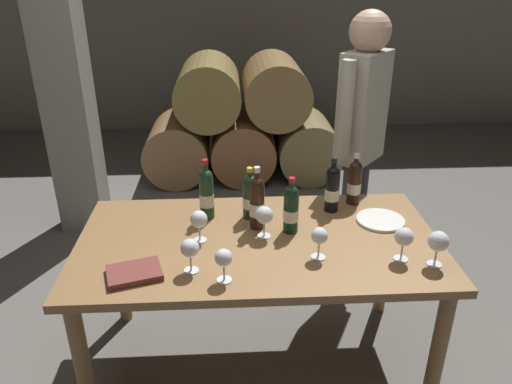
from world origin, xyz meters
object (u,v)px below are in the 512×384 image
(dining_table, at_px, (258,255))
(wine_glass_0, at_px, (404,238))
(wine_bottle_3, at_px, (250,196))
(wine_bottle_5, at_px, (332,188))
(wine_bottle_0, at_px, (355,182))
(wine_glass_4, at_px, (199,220))
(wine_glass_5, at_px, (224,259))
(wine_bottle_1, at_px, (207,193))
(wine_glass_2, at_px, (264,216))
(serving_plate, at_px, (380,220))
(wine_bottle_4, at_px, (257,202))
(wine_glass_1, at_px, (190,249))
(sommelier_presenting, at_px, (361,129))
(wine_glass_3, at_px, (319,237))
(tasting_notebook, at_px, (134,273))
(wine_bottle_2, at_px, (291,208))
(wine_glass_6, at_px, (438,242))

(dining_table, bearing_deg, wine_glass_0, -18.83)
(wine_bottle_3, relative_size, wine_bottle_5, 0.93)
(wine_bottle_0, xyz_separation_m, wine_glass_4, (-0.81, -0.35, -0.01))
(wine_bottle_3, bearing_deg, wine_glass_5, -103.51)
(wine_bottle_1, bearing_deg, wine_glass_2, -37.44)
(serving_plate, bearing_deg, wine_glass_0, -91.57)
(wine_bottle_4, bearing_deg, wine_glass_1, -129.69)
(sommelier_presenting, bearing_deg, wine_bottle_5, -118.07)
(wine_bottle_0, bearing_deg, wine_glass_2, -146.79)
(wine_glass_3, distance_m, tasting_notebook, 0.80)
(wine_bottle_2, bearing_deg, wine_glass_5, -129.40)
(wine_bottle_1, bearing_deg, wine_bottle_2, -22.28)
(wine_bottle_2, distance_m, wine_glass_4, 0.44)
(dining_table, xyz_separation_m, wine_bottle_1, (-0.25, 0.23, 0.23))
(wine_glass_5, bearing_deg, wine_glass_0, 8.34)
(wine_bottle_3, relative_size, wine_glass_3, 1.84)
(wine_glass_5, xyz_separation_m, sommelier_presenting, (0.81, 1.07, 0.18))
(wine_glass_2, height_order, wine_glass_5, wine_glass_2)
(wine_glass_4, bearing_deg, wine_glass_6, -14.29)
(wine_bottle_4, bearing_deg, wine_glass_4, -157.66)
(wine_glass_1, relative_size, wine_glass_2, 0.97)
(wine_glass_0, bearing_deg, wine_bottle_1, 152.91)
(wine_bottle_1, height_order, wine_glass_6, wine_bottle_1)
(wine_bottle_1, xyz_separation_m, wine_bottle_3, (0.22, -0.01, -0.02))
(wine_bottle_5, bearing_deg, serving_plate, -30.87)
(wine_glass_5, bearing_deg, wine_glass_4, 109.56)
(wine_glass_5, height_order, tasting_notebook, wine_glass_5)
(wine_glass_5, distance_m, wine_glass_6, 0.91)
(serving_plate, bearing_deg, sommelier_presenting, 87.18)
(wine_glass_6, distance_m, serving_plate, 0.43)
(dining_table, distance_m, wine_glass_6, 0.81)
(wine_bottle_2, relative_size, wine_glass_3, 1.90)
(wine_bottle_2, height_order, wine_glass_5, wine_bottle_2)
(wine_bottle_1, height_order, serving_plate, wine_bottle_1)
(dining_table, bearing_deg, tasting_notebook, -153.33)
(wine_glass_4, bearing_deg, wine_glass_3, -18.34)
(wine_bottle_1, relative_size, wine_glass_0, 2.02)
(wine_glass_0, bearing_deg, sommelier_presenting, 87.63)
(wine_bottle_1, relative_size, tasting_notebook, 1.44)
(wine_glass_1, distance_m, wine_glass_3, 0.56)
(wine_bottle_2, bearing_deg, wine_glass_0, -31.06)
(wine_bottle_2, distance_m, wine_glass_2, 0.14)
(wine_bottle_4, relative_size, wine_glass_2, 2.01)
(wine_bottle_3, xyz_separation_m, wine_glass_4, (-0.24, -0.22, -0.01))
(dining_table, distance_m, wine_glass_4, 0.34)
(wine_glass_5, bearing_deg, wine_bottle_0, 44.20)
(dining_table, bearing_deg, wine_glass_5, -116.31)
(wine_glass_1, bearing_deg, wine_bottle_5, 36.56)
(dining_table, height_order, wine_glass_4, wine_glass_4)
(wine_glass_0, xyz_separation_m, wine_glass_2, (-0.59, 0.23, 0.00))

